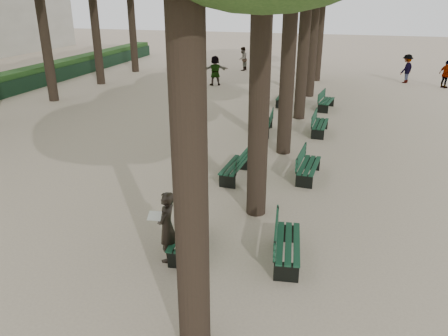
# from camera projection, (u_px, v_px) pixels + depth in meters

# --- Properties ---
(ground) EXTENTS (120.00, 120.00, 0.00)m
(ground) POSITION_uv_depth(u_px,v_px,m) (161.00, 265.00, 9.57)
(ground) COLOR tan
(ground) RESTS_ON ground
(bench_left_0) EXTENTS (0.74, 1.85, 0.92)m
(bench_left_0) POSITION_uv_depth(u_px,v_px,m) (188.00, 239.00, 10.07)
(bench_left_0) COLOR black
(bench_left_0) RESTS_ON ground
(bench_left_1) EXTENTS (0.67, 1.83, 0.92)m
(bench_left_1) POSITION_uv_depth(u_px,v_px,m) (235.00, 170.00, 13.95)
(bench_left_1) COLOR black
(bench_left_1) RESTS_ON ground
(bench_left_2) EXTENTS (0.72, 1.84, 0.92)m
(bench_left_2) POSITION_uv_depth(u_px,v_px,m) (265.00, 127.00, 18.49)
(bench_left_2) COLOR black
(bench_left_2) RESTS_ON ground
(bench_left_3) EXTENTS (0.58, 1.80, 0.92)m
(bench_left_3) POSITION_uv_depth(u_px,v_px,m) (283.00, 100.00, 23.15)
(bench_left_3) COLOR black
(bench_left_3) RESTS_ON ground
(bench_right_0) EXTENTS (0.78, 1.86, 0.92)m
(bench_right_0) POSITION_uv_depth(u_px,v_px,m) (287.00, 250.00, 9.64)
(bench_right_0) COLOR black
(bench_right_0) RESTS_ON ground
(bench_right_1) EXTENTS (0.68, 1.83, 0.92)m
(bench_right_1) POSITION_uv_depth(u_px,v_px,m) (308.00, 170.00, 13.94)
(bench_right_1) COLOR black
(bench_right_1) RESTS_ON ground
(bench_right_2) EXTENTS (0.64, 1.82, 0.92)m
(bench_right_2) POSITION_uv_depth(u_px,v_px,m) (320.00, 128.00, 18.36)
(bench_right_2) COLOR black
(bench_right_2) RESTS_ON ground
(bench_right_3) EXTENTS (0.80, 1.86, 0.92)m
(bench_right_3) POSITION_uv_depth(u_px,v_px,m) (326.00, 104.00, 22.24)
(bench_right_3) COLOR black
(bench_right_3) RESTS_ON ground
(man_with_map) EXTENTS (0.61, 0.66, 1.64)m
(man_with_map) POSITION_uv_depth(u_px,v_px,m) (167.00, 227.00, 9.48)
(man_with_map) COLOR black
(man_with_map) RESTS_ON ground
(pedestrian_d) EXTENTS (0.84, 0.69, 1.61)m
(pedestrian_d) POSITION_uv_depth(u_px,v_px,m) (312.00, 56.00, 35.45)
(pedestrian_d) COLOR #262628
(pedestrian_d) RESTS_ON ground
(pedestrian_e) EXTENTS (1.73, 1.10, 1.88)m
(pedestrian_e) POSITION_uv_depth(u_px,v_px,m) (215.00, 71.00, 27.87)
(pedestrian_e) COLOR #262628
(pedestrian_e) RESTS_ON ground
(pedestrian_a) EXTENTS (0.46, 0.89, 1.75)m
(pedestrian_a) POSITION_uv_depth(u_px,v_px,m) (243.00, 59.00, 33.26)
(pedestrian_a) COLOR #262628
(pedestrian_a) RESTS_ON ground
(pedestrian_c) EXTENTS (0.88, 1.00, 1.71)m
(pedestrian_c) POSITION_uv_depth(u_px,v_px,m) (446.00, 74.00, 27.08)
(pedestrian_c) COLOR #262628
(pedestrian_c) RESTS_ON ground
(pedestrian_b) EXTENTS (0.97, 1.20, 1.85)m
(pedestrian_b) POSITION_uv_depth(u_px,v_px,m) (407.00, 69.00, 28.62)
(pedestrian_b) COLOR #262628
(pedestrian_b) RESTS_ON ground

